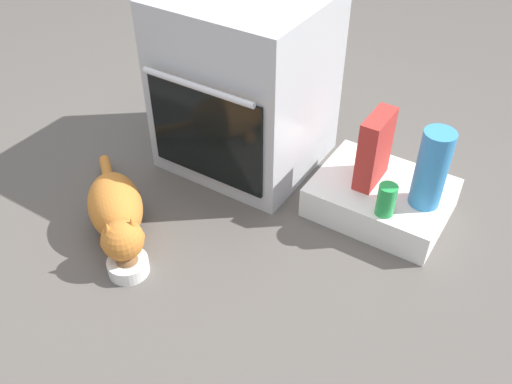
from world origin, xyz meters
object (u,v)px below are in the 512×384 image
(oven, at_px, (245,83))
(cereal_box, at_px, (375,149))
(food_bowl, at_px, (128,265))
(water_bottle, at_px, (432,169))
(pantry_cabinet, at_px, (381,198))
(soda_can, at_px, (386,200))
(cat, at_px, (117,212))

(oven, bearing_deg, cereal_box, -2.09)
(cereal_box, bearing_deg, oven, 177.91)
(food_bowl, distance_m, water_bottle, 1.09)
(oven, relative_size, food_bowl, 5.07)
(pantry_cabinet, bearing_deg, soda_can, -66.87)
(oven, xyz_separation_m, cat, (-0.12, -0.66, -0.24))
(food_bowl, bearing_deg, soda_can, 42.65)
(oven, distance_m, cat, 0.71)
(water_bottle, bearing_deg, soda_can, -126.73)
(pantry_cabinet, height_order, water_bottle, water_bottle)
(soda_can, bearing_deg, cereal_box, 128.68)
(food_bowl, relative_size, water_bottle, 0.47)
(cat, relative_size, soda_can, 4.63)
(oven, xyz_separation_m, pantry_cabinet, (0.63, -0.02, -0.29))
(oven, bearing_deg, water_bottle, -2.79)
(water_bottle, bearing_deg, food_bowl, -135.73)
(pantry_cabinet, xyz_separation_m, cat, (-0.75, -0.64, 0.05))
(cat, distance_m, cereal_box, 0.95)
(pantry_cabinet, distance_m, food_bowl, 0.97)
(oven, xyz_separation_m, cereal_box, (0.57, -0.02, -0.09))
(pantry_cabinet, distance_m, cat, 0.98)
(pantry_cabinet, xyz_separation_m, soda_can, (0.06, -0.15, 0.12))
(food_bowl, distance_m, soda_can, 0.91)
(cat, bearing_deg, oven, 118.30)
(cat, height_order, soda_can, soda_can)
(soda_can, bearing_deg, water_bottle, 53.27)
(food_bowl, xyz_separation_m, water_bottle, (0.76, 0.74, 0.24))
(oven, bearing_deg, food_bowl, -87.95)
(cat, xyz_separation_m, water_bottle, (0.91, 0.62, 0.16))
(water_bottle, bearing_deg, oven, 177.21)
(soda_can, relative_size, cereal_box, 0.43)
(pantry_cabinet, bearing_deg, food_bowl, -128.48)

